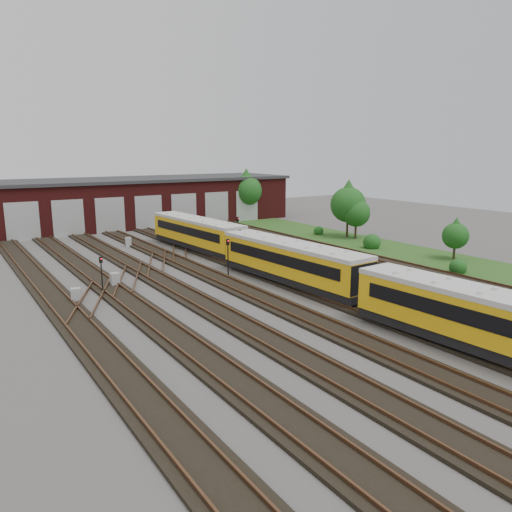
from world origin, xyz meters
TOP-DOWN VIEW (x-y plane):
  - ground at (0.00, 0.00)m, footprint 120.00×120.00m
  - track_network at (-0.17, 0.59)m, footprint 30.40×70.00m
  - maintenance_shed at (-0.01, 39.97)m, footprint 51.00×12.50m
  - grass_verge at (19.00, 10.00)m, footprint 8.00×55.00m
  - metro_train at (2.00, 2.08)m, footprint 3.46×46.55m
  - signal_mast_0 at (-10.74, 7.68)m, footprint 0.24×0.22m
  - signal_mast_1 at (-0.73, 6.94)m, footprint 0.26×0.24m
  - signal_mast_2 at (1.69, 9.09)m, footprint 0.29×0.27m
  - signal_mast_3 at (6.48, 17.41)m, footprint 0.28×0.27m
  - relay_cabinet_0 at (-12.94, 6.24)m, footprint 0.74×0.67m
  - relay_cabinet_1 at (-3.24, 23.96)m, footprint 0.69×0.62m
  - relay_cabinet_2 at (-9.46, 8.91)m, footprint 0.65×0.54m
  - relay_cabinet_3 at (3.00, 21.60)m, footprint 0.77×0.70m
  - relay_cabinet_4 at (9.44, 8.68)m, footprint 0.81×0.74m
  - tree_0 at (18.54, 35.00)m, footprint 4.56×4.56m
  - tree_1 at (20.58, 14.29)m, footprint 3.21×3.21m
  - tree_2 at (20.35, 15.46)m, footprint 4.12×4.12m
  - tree_3 at (20.23, 0.87)m, footprint 2.43×2.43m
  - bush_0 at (16.00, -2.57)m, footprint 1.43×1.43m
  - bush_1 at (17.85, 9.05)m, footprint 1.81×1.81m
  - bush_2 at (18.91, 18.92)m, footprint 1.20×1.20m

SIDE VIEW (x-z plane):
  - ground at x=0.00m, z-range 0.00..0.00m
  - grass_verge at x=19.00m, z-range 0.00..0.05m
  - track_network at x=-0.17m, z-range -0.06..0.27m
  - relay_cabinet_1 at x=-3.24m, z-range 0.00..1.00m
  - relay_cabinet_0 at x=-12.94m, z-range 0.00..1.03m
  - relay_cabinet_2 at x=-9.46m, z-range 0.00..1.06m
  - relay_cabinet_3 at x=3.00m, z-range 0.00..1.08m
  - relay_cabinet_4 at x=9.44m, z-range 0.00..1.12m
  - bush_2 at x=18.91m, z-range 0.00..1.20m
  - bush_0 at x=16.00m, z-range 0.00..1.43m
  - bush_1 at x=17.85m, z-range 0.00..1.81m
  - signal_mast_0 at x=-10.74m, z-range 0.38..3.06m
  - metro_train at x=2.00m, z-range 0.37..3.35m
  - signal_mast_1 at x=-0.73m, z-range 0.44..3.55m
  - signal_mast_3 at x=6.48m, z-range 0.44..3.67m
  - signal_mast_2 at x=1.69m, z-range 0.46..3.82m
  - tree_3 at x=20.23m, z-range 0.57..4.60m
  - maintenance_shed at x=-0.01m, z-range 0.03..6.38m
  - tree_1 at x=20.58m, z-range 0.76..6.08m
  - tree_2 at x=20.35m, z-range 0.97..7.80m
  - tree_0 at x=18.54m, z-range 1.08..8.63m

